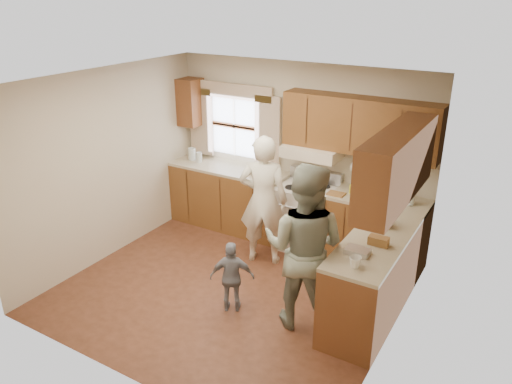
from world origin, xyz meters
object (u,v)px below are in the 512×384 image
Objects in this scene: child at (232,277)px; stove at (307,216)px; woman_left at (263,200)px; woman_right at (304,247)px.

stove is at bearing -120.57° from child.
woman_left is at bearing -117.47° from stove.
stove is 0.62× the size of woman_left.
child is (-0.06, -1.78, -0.04)m from stove.
stove is 1.78m from child.
child is (-0.76, -0.20, -0.49)m from woman_right.
child is at bearing 6.21° from woman_right.
woman_left is 2.05× the size of child.
stove is 0.82m from woman_left.
woman_right reaches higher than stove.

